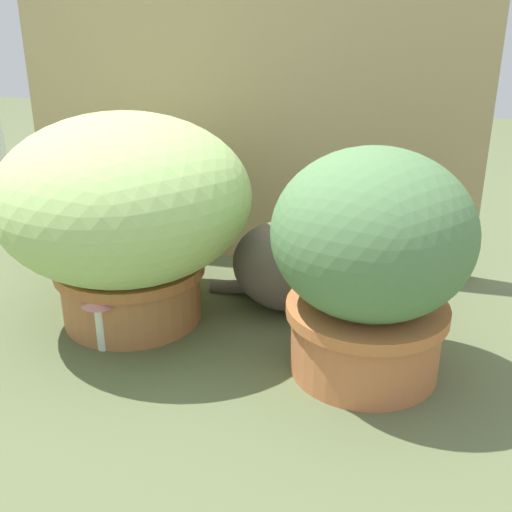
{
  "coord_description": "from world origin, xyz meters",
  "views": [
    {
      "loc": [
        0.41,
        -1.16,
        0.7
      ],
      "look_at": [
        0.1,
        0.05,
        0.18
      ],
      "focal_mm": 44.23,
      "sensor_mm": 36.0,
      "label": 1
    }
  ],
  "objects_px": {
    "cat": "(293,263)",
    "mushroom_ornament_pink": "(100,307)",
    "leafy_planter": "(371,259)",
    "grass_planter": "(125,209)"
  },
  "relations": [
    {
      "from": "cat",
      "to": "mushroom_ornament_pink",
      "type": "xyz_separation_m",
      "value": [
        -0.35,
        -0.28,
        -0.02
      ]
    },
    {
      "from": "leafy_planter",
      "to": "mushroom_ornament_pink",
      "type": "distance_m",
      "value": 0.56
    },
    {
      "from": "leafy_planter",
      "to": "mushroom_ornament_pink",
      "type": "relative_size",
      "value": 3.3
    },
    {
      "from": "leafy_planter",
      "to": "cat",
      "type": "height_order",
      "value": "leafy_planter"
    },
    {
      "from": "mushroom_ornament_pink",
      "to": "leafy_planter",
      "type": "bearing_deg",
      "value": 5.78
    },
    {
      "from": "leafy_planter",
      "to": "cat",
      "type": "distance_m",
      "value": 0.31
    },
    {
      "from": "grass_planter",
      "to": "mushroom_ornament_pink",
      "type": "distance_m",
      "value": 0.22
    },
    {
      "from": "grass_planter",
      "to": "cat",
      "type": "bearing_deg",
      "value": 20.4
    },
    {
      "from": "leafy_planter",
      "to": "mushroom_ornament_pink",
      "type": "height_order",
      "value": "leafy_planter"
    },
    {
      "from": "grass_planter",
      "to": "leafy_planter",
      "type": "height_order",
      "value": "grass_planter"
    }
  ]
}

